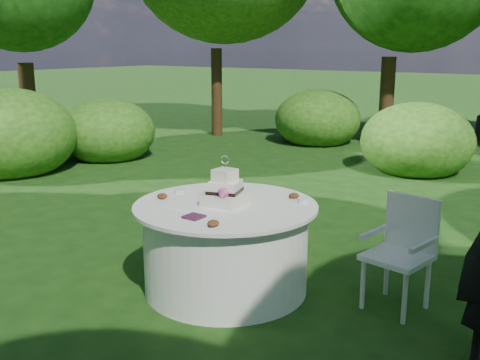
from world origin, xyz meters
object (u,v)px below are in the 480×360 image
at_px(cake, 225,191).
at_px(napkins, 194,217).
at_px(table, 226,247).
at_px(chair, 403,245).

bearing_deg(cake, napkins, -86.15).
bearing_deg(cake, table, 98.11).
bearing_deg(chair, napkins, -142.30).
height_order(table, chair, chair).
height_order(napkins, table, napkins).
xyz_separation_m(table, cake, (0.00, -0.01, 0.50)).
relative_size(table, chair, 1.72).
bearing_deg(cake, chair, 23.07).
distance_m(napkins, table, 0.60).
distance_m(napkins, cake, 0.46).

